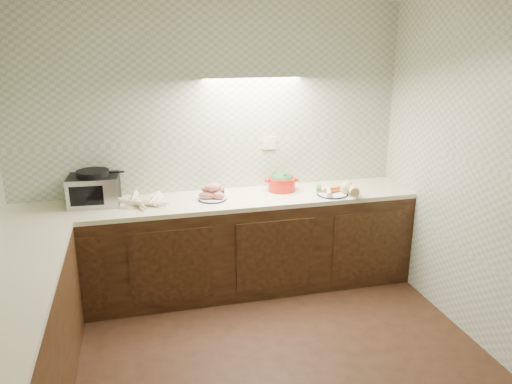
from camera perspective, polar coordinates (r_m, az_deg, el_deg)
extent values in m
cube|color=#98A784|center=(4.61, -5.09, 4.97)|extent=(3.60, 0.05, 2.60)
cube|color=beige|center=(4.73, 1.50, 5.61)|extent=(0.13, 0.01, 0.12)
cube|color=black|center=(4.63, -4.26, -6.33)|extent=(3.60, 0.60, 0.86)
cube|color=beige|center=(4.46, -4.39, -1.04)|extent=(3.60, 0.60, 0.04)
cube|color=black|center=(4.50, -18.00, 0.24)|extent=(0.44, 0.34, 0.25)
cube|color=#A5A6AB|center=(4.35, -18.25, -0.39)|extent=(0.42, 0.04, 0.25)
cube|color=black|center=(4.35, -18.25, -0.39)|extent=(0.27, 0.02, 0.17)
cylinder|color=black|center=(4.46, -18.17, 2.06)|extent=(0.29, 0.29, 0.05)
cone|color=#FAEBC7|center=(4.43, -11.82, -0.91)|extent=(0.08, 0.23, 0.05)
cone|color=#FAEBC7|center=(4.34, -11.03, -1.27)|extent=(0.22, 0.21, 0.05)
cone|color=#FAEBC7|center=(4.40, -13.81, -1.15)|extent=(0.25, 0.15, 0.06)
cone|color=#FAEBC7|center=(4.41, -10.64, -0.86)|extent=(0.16, 0.25, 0.06)
cone|color=#FAEBC7|center=(4.34, -12.18, -1.32)|extent=(0.20, 0.24, 0.05)
cone|color=#FAEBC7|center=(4.43, -13.50, -1.07)|extent=(0.22, 0.13, 0.05)
cone|color=#FAEBC7|center=(4.46, -13.65, -0.85)|extent=(0.06, 0.21, 0.06)
cone|color=#FAEBC7|center=(4.44, -12.77, -0.47)|extent=(0.21, 0.18, 0.06)
cone|color=#FAEBC7|center=(4.34, -13.96, -1.16)|extent=(0.22, 0.20, 0.05)
cone|color=#FAEBC7|center=(4.28, -10.65, -1.11)|extent=(0.11, 0.21, 0.05)
cylinder|color=#13113F|center=(4.44, -4.99, -0.81)|extent=(0.25, 0.25, 0.01)
cylinder|color=white|center=(4.44, -4.99, -0.79)|extent=(0.24, 0.24, 0.02)
ellipsoid|color=#BD6964|center=(4.41, -5.71, -0.38)|extent=(0.15, 0.09, 0.07)
ellipsoid|color=#BD6964|center=(4.40, -4.42, -0.38)|extent=(0.15, 0.09, 0.07)
ellipsoid|color=#BD6964|center=(4.47, -5.00, -0.11)|extent=(0.15, 0.09, 0.07)
ellipsoid|color=#BD6964|center=(4.44, -5.48, 0.25)|extent=(0.15, 0.09, 0.07)
ellipsoid|color=#BD6964|center=(4.45, -4.55, 0.31)|extent=(0.15, 0.09, 0.07)
ellipsoid|color=#BD6964|center=(4.40, -5.03, 0.52)|extent=(0.15, 0.09, 0.07)
ellipsoid|color=#BD6964|center=(4.42, -4.79, 0.68)|extent=(0.15, 0.09, 0.07)
cylinder|color=black|center=(4.56, -4.67, 0.02)|extent=(0.17, 0.17, 0.06)
sphere|color=maroon|center=(4.54, -4.89, 0.66)|extent=(0.09, 0.09, 0.09)
sphere|color=silver|center=(4.56, -4.30, 0.59)|extent=(0.05, 0.05, 0.05)
cylinder|color=red|center=(4.67, 2.97, 0.93)|extent=(0.28, 0.28, 0.13)
cube|color=red|center=(4.64, 1.24, 1.29)|extent=(0.04, 0.06, 0.02)
cube|color=red|center=(4.69, 4.70, 1.41)|extent=(0.04, 0.06, 0.02)
ellipsoid|color=#2F5F26|center=(4.66, 2.98, 1.53)|extent=(0.23, 0.23, 0.13)
cylinder|color=#13113F|center=(4.61, 8.71, -0.25)|extent=(0.28, 0.28, 0.01)
cylinder|color=white|center=(4.61, 8.71, -0.22)|extent=(0.27, 0.27, 0.02)
cone|color=#C54E17|center=(4.62, 8.43, 0.16)|extent=(0.16, 0.11, 0.03)
cone|color=#C54E17|center=(4.62, 8.13, 0.18)|extent=(0.15, 0.12, 0.03)
cone|color=#C54E17|center=(4.61, 8.13, 0.13)|extent=(0.16, 0.05, 0.03)
cone|color=#C54E17|center=(4.63, 8.38, 0.41)|extent=(0.16, 0.06, 0.03)
cone|color=#C54E17|center=(4.61, 8.21, 0.34)|extent=(0.15, 0.12, 0.03)
cone|color=#C54E17|center=(4.61, 8.53, 0.35)|extent=(0.16, 0.11, 0.03)
cylinder|color=silver|center=(4.55, 8.34, -0.04)|extent=(0.10, 0.19, 0.04)
cylinder|color=#2F6C2D|center=(4.65, 7.18, 0.40)|extent=(0.08, 0.12, 0.05)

